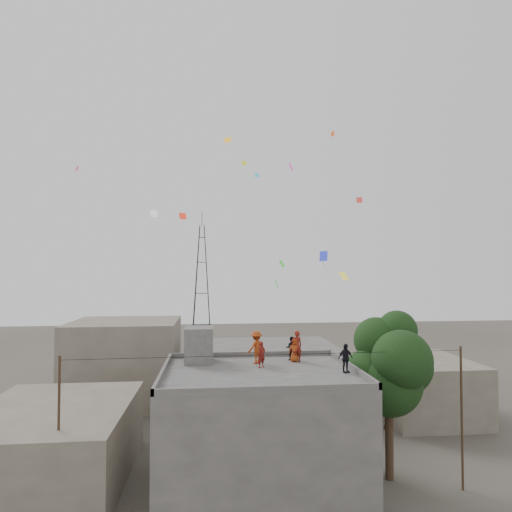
{
  "coord_description": "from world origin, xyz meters",
  "views": [
    {
      "loc": [
        -2.44,
        -22.31,
        11.35
      ],
      "look_at": [
        -0.01,
        1.63,
        12.19
      ],
      "focal_mm": 30.0,
      "sensor_mm": 36.0,
      "label": 1
    }
  ],
  "objects_px": {
    "tree": "(391,366)",
    "transmission_tower": "(202,287)",
    "person_red_adult": "(297,346)",
    "person_dark_adult": "(345,358)",
    "stair_head_box": "(199,345)"
  },
  "relations": [
    {
      "from": "stair_head_box",
      "to": "person_red_adult",
      "type": "bearing_deg",
      "value": -4.04
    },
    {
      "from": "stair_head_box",
      "to": "transmission_tower",
      "type": "xyz_separation_m",
      "value": [
        -0.8,
        37.4,
        1.97
      ]
    },
    {
      "from": "tree",
      "to": "transmission_tower",
      "type": "distance_m",
      "value": 41.12
    },
    {
      "from": "person_red_adult",
      "to": "person_dark_adult",
      "type": "distance_m",
      "value": 3.51
    },
    {
      "from": "transmission_tower",
      "to": "person_red_adult",
      "type": "bearing_deg",
      "value": -80.37
    },
    {
      "from": "stair_head_box",
      "to": "transmission_tower",
      "type": "height_order",
      "value": "transmission_tower"
    },
    {
      "from": "tree",
      "to": "transmission_tower",
      "type": "bearing_deg",
      "value": 106.09
    },
    {
      "from": "stair_head_box",
      "to": "person_dark_adult",
      "type": "distance_m",
      "value": 8.28
    },
    {
      "from": "stair_head_box",
      "to": "person_red_adult",
      "type": "distance_m",
      "value": 5.63
    },
    {
      "from": "stair_head_box",
      "to": "person_dark_adult",
      "type": "xyz_separation_m",
      "value": [
        7.6,
        -3.28,
        -0.26
      ]
    },
    {
      "from": "tree",
      "to": "person_dark_adult",
      "type": "relative_size",
      "value": 6.15
    },
    {
      "from": "stair_head_box",
      "to": "tree",
      "type": "height_order",
      "value": "tree"
    },
    {
      "from": "transmission_tower",
      "to": "person_dark_adult",
      "type": "xyz_separation_m",
      "value": [
        8.4,
        -40.68,
        -2.23
      ]
    },
    {
      "from": "tree",
      "to": "transmission_tower",
      "type": "xyz_separation_m",
      "value": [
        -11.37,
        39.4,
        2.97
      ]
    },
    {
      "from": "transmission_tower",
      "to": "person_red_adult",
      "type": "distance_m",
      "value": 38.39
    }
  ]
}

